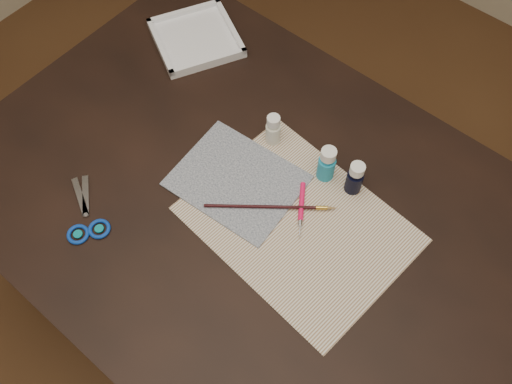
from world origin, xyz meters
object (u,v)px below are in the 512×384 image
Objects in this scene: paint_bottle_navy at (355,178)px; scissors at (82,209)px; canvas at (237,180)px; paint_bottle_cyan at (327,164)px; paper at (298,224)px; paint_bottle_white at (273,129)px; palette_tray at (196,38)px.

paint_bottle_navy is 0.58m from scissors.
scissors is (-0.41, -0.41, -0.04)m from paint_bottle_navy.
canvas is 0.34m from scissors.
paint_bottle_cyan is 0.53m from scissors.
paint_bottle_cyan is 0.07m from paint_bottle_navy.
paper is 1.67× the size of canvas.
paper is 0.14m from paint_bottle_cyan.
paint_bottle_navy is at bearing 35.59° from canvas.
scissors is at bearing -144.18° from paper.
paper is at bearing -77.40° from paint_bottle_cyan.
paint_bottle_navy reaches higher than scissors.
scissors is at bearing -115.94° from paint_bottle_white.
paint_bottle_cyan reaches higher than paint_bottle_white.
paint_bottle_navy is 0.57m from palette_tray.
palette_tray is (-0.56, 0.11, -0.03)m from paint_bottle_navy.
canvas is at bearing -101.00° from scissors.
paint_bottle_navy reaches higher than paper.
palette_tray is (-0.36, 0.25, 0.01)m from canvas.
paint_bottle_cyan reaches higher than paper.
paint_bottle_cyan is (-0.03, 0.13, 0.05)m from paper.
paint_bottle_cyan is at bearing -0.20° from paint_bottle_white.
paint_bottle_white reaches higher than palette_tray.
paper is 0.46m from scissors.
paint_bottle_white is 0.45× the size of scissors.
palette_tray is (-0.52, 0.25, 0.01)m from paper.
palette_tray is at bearing 169.24° from paint_bottle_navy.
paint_bottle_white reaches higher than scissors.
paper is 5.01× the size of paint_bottle_navy.
paper is 0.58m from palette_tray.
paper is 5.35× the size of paint_bottle_white.
canvas is 3.20× the size of paint_bottle_white.
scissors is (-0.20, -0.27, 0.00)m from canvas.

